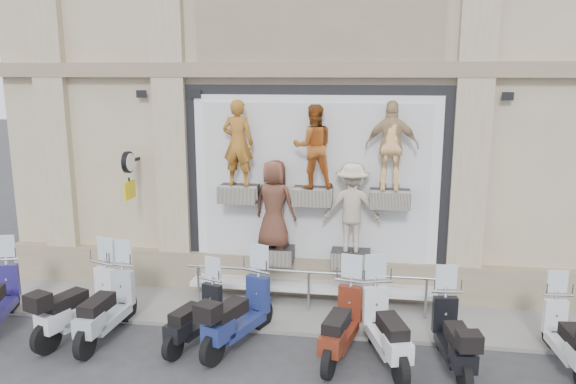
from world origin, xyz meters
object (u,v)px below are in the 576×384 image
Objects in this scene: scooter_b at (79,292)px; scooter_c at (106,295)px; scooter_h at (454,325)px; guard_rail at (309,293)px; scooter_d at (195,306)px; scooter_g at (387,316)px; scooter_f at (341,312)px; clock_sign_bracket at (129,169)px; scooter_e at (238,301)px; scooter_i at (569,326)px.

scooter_b reaches higher than scooter_c.
guard_rail is at bearing 137.47° from scooter_h.
scooter_g reaches higher than scooter_d.
guard_rail is 2.58× the size of scooter_h.
scooter_h is at bearing 14.62° from scooter_d.
scooter_g reaches higher than scooter_f.
scooter_f is at bearing 18.81° from scooter_b.
scooter_h reaches higher than guard_rail.
scooter_c is at bearing -168.67° from scooter_f.
scooter_b is 2.20m from scooter_d.
scooter_f is at bearing 16.11° from scooter_d.
scooter_f is at bearing 157.62° from scooter_g.
scooter_e is (2.84, -2.01, -1.94)m from clock_sign_bracket.
guard_rail is 3.17m from scooter_h.
scooter_i is (3.69, 0.21, -0.07)m from scooter_f.
scooter_d is 3.36m from scooter_g.
scooter_d is (-1.85, -1.57, 0.27)m from guard_rail.
scooter_e reaches higher than scooter_c.
scooter_e is at bearing 159.05° from scooter_g.
clock_sign_bracket is 0.49× the size of scooter_g.
clock_sign_bracket is at bearing 152.96° from scooter_h.
scooter_f reaches higher than scooter_d.
scooter_h is at bearing 16.72° from scooter_e.
scooter_h reaches higher than scooter_i.
clock_sign_bracket is at bearing 173.16° from guard_rail.
guard_rail is 4.96× the size of clock_sign_bracket.
scooter_i is at bearing -12.76° from clock_sign_bracket.
clock_sign_bracket is 0.56× the size of scooter_i.
scooter_g is 1.13× the size of scooter_i.
scooter_b is 1.05× the size of scooter_f.
scooter_b is 5.55m from scooter_g.
scooter_h is 1.90m from scooter_i.
scooter_f is at bearing -24.29° from clock_sign_bracket.
scooter_f reaches higher than scooter_i.
scooter_g reaches higher than scooter_i.
scooter_b is (-4.04, -1.60, 0.40)m from guard_rail.
guard_rail is at bearing 40.85° from scooter_b.
scooter_c is at bearing -160.27° from scooter_d.
scooter_i is at bearing 21.92° from scooter_e.
scooter_c reaches higher than guard_rail.
scooter_f reaches higher than guard_rail.
scooter_e is 1.15× the size of scooter_i.
clock_sign_bracket is 0.48× the size of scooter_e.
scooter_f is (4.80, -0.03, -0.04)m from scooter_b.
clock_sign_bracket reaches higher than scooter_i.
scooter_c reaches higher than scooter_h.
scooter_b is 1.08× the size of scooter_h.
scooter_i is at bearing -17.73° from guard_rail.
clock_sign_bracket is 3.56m from scooter_d.
scooter_b is 2.98m from scooter_e.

